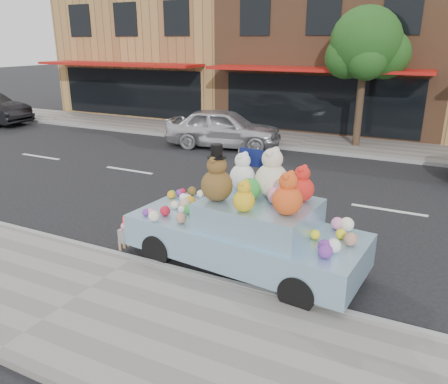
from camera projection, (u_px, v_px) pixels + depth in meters
The scene contains 10 objects.
ground at pixel (242, 188), 12.50m from camera, with size 120.00×120.00×0.00m, color black.
near_sidewalk at pixel (76, 300), 6.97m from camera, with size 60.00×3.00×0.12m, color gray.
far_sidewalk at pixel (306, 141), 17.99m from camera, with size 60.00×3.00×0.12m, color gray.
near_kerb at pixel (134, 260), 8.24m from camera, with size 60.00×0.12×0.13m, color gray.
far_kerb at pixel (295, 149), 16.72m from camera, with size 60.00×0.12×0.13m, color gray.
storefront_left at pixel (170, 47), 25.63m from camera, with size 10.00×9.80×7.30m.
storefront_mid at pixel (342, 48), 21.46m from camera, with size 10.00×9.80×7.30m.
street_tree at pixel (366, 49), 16.00m from camera, with size 3.00×2.70×5.22m.
car_silver at pixel (224, 128), 17.03m from camera, with size 1.80×4.48×1.53m, color silver.
art_car at pixel (246, 226), 7.86m from camera, with size 4.63×2.18×2.35m.
Camera 1 is at (4.78, -10.86, 3.97)m, focal length 35.00 mm.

